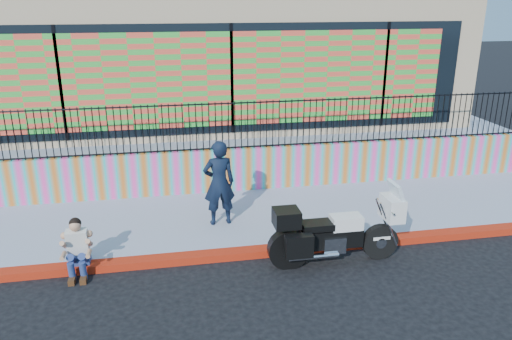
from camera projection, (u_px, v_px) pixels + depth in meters
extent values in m
plane|color=black|center=(263.00, 255.00, 9.93)|extent=(90.00, 90.00, 0.00)
cube|color=#9E1C0B|center=(263.00, 251.00, 9.91)|extent=(16.00, 0.30, 0.15)
cube|color=#8F96AC|center=(249.00, 217.00, 11.44)|extent=(16.00, 3.00, 0.15)
cube|color=#FE43A5|center=(238.00, 169.00, 12.72)|extent=(16.00, 0.20, 1.10)
cube|color=#8F96AC|center=(216.00, 125.00, 17.48)|extent=(16.00, 10.00, 1.25)
cube|color=tan|center=(215.00, 49.00, 16.43)|extent=(14.00, 8.00, 4.00)
cube|color=black|center=(232.00, 79.00, 12.83)|extent=(12.60, 0.04, 2.80)
cube|color=#F24D35|center=(232.00, 80.00, 12.80)|extent=(11.48, 0.02, 2.40)
cylinder|color=black|center=(380.00, 242.00, 9.70)|extent=(0.71, 0.15, 0.71)
cylinder|color=black|center=(289.00, 250.00, 9.38)|extent=(0.71, 0.15, 0.71)
cube|color=black|center=(335.00, 237.00, 9.48)|extent=(1.02, 0.30, 0.37)
cube|color=silver|center=(332.00, 242.00, 9.50)|extent=(0.43, 0.37, 0.32)
cube|color=silver|center=(346.00, 222.00, 9.41)|extent=(0.59, 0.34, 0.26)
cube|color=black|center=(317.00, 225.00, 9.32)|extent=(0.59, 0.37, 0.13)
cube|color=silver|center=(392.00, 208.00, 9.50)|extent=(0.32, 0.56, 0.45)
cube|color=silver|center=(396.00, 191.00, 9.39)|extent=(0.20, 0.49, 0.36)
cube|color=black|center=(286.00, 218.00, 9.15)|extent=(0.47, 0.45, 0.32)
cube|color=black|center=(299.00, 246.00, 9.02)|extent=(0.52, 0.19, 0.43)
cube|color=black|center=(290.00, 231.00, 9.62)|extent=(0.52, 0.19, 0.43)
cube|color=silver|center=(380.00, 237.00, 9.66)|extent=(0.34, 0.17, 0.06)
imported|color=black|center=(219.00, 183.00, 10.68)|extent=(0.72, 0.51, 1.88)
cube|color=navy|center=(80.00, 258.00, 9.31)|extent=(0.36, 0.28, 0.18)
cube|color=silver|center=(78.00, 243.00, 9.16)|extent=(0.38, 0.27, 0.54)
sphere|color=tan|center=(75.00, 226.00, 9.00)|extent=(0.21, 0.21, 0.21)
cube|color=#472814|center=(72.00, 280.00, 8.94)|extent=(0.11, 0.26, 0.10)
cube|color=#472814|center=(84.00, 279.00, 8.98)|extent=(0.11, 0.26, 0.10)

